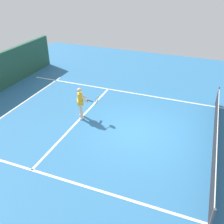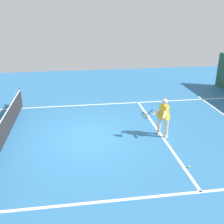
{
  "view_description": "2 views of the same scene",
  "coord_description": "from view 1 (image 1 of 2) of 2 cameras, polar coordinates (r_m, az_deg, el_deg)",
  "views": [
    {
      "loc": [
        8.88,
        2.23,
        6.35
      ],
      "look_at": [
        0.07,
        -1.19,
        0.82
      ],
      "focal_mm": 40.02,
      "sensor_mm": 36.0,
      "label": 1
    },
    {
      "loc": [
        -9.18,
        0.4,
        4.78
      ],
      "look_at": [
        -0.24,
        -0.9,
        1.13
      ],
      "focal_mm": 42.09,
      "sensor_mm": 36.0,
      "label": 2
    }
  ],
  "objects": [
    {
      "name": "ground_plane",
      "position": [
        11.14,
        5.86,
        -4.58
      ],
      "size": [
        23.48,
        23.48,
        0.0
      ],
      "primitive_type": "plane",
      "color": "teal"
    },
    {
      "name": "sideline_right_marking",
      "position": [
        8.5,
        -1.41,
        -17.95
      ],
      "size": [
        0.1,
        16.06,
        0.01
      ],
      "primitive_type": "cube",
      "color": "white",
      "rests_on": "ground"
    },
    {
      "name": "sideline_left_marking",
      "position": [
        14.25,
        9.98,
        3.41
      ],
      "size": [
        0.1,
        16.06,
        0.01
      ],
      "primitive_type": "cube",
      "color": "white",
      "rests_on": "ground"
    },
    {
      "name": "tennis_player",
      "position": [
        11.82,
        -7.14,
        2.35
      ],
      "size": [
        0.68,
        1.14,
        1.55
      ],
      "color": "beige",
      "rests_on": "ground"
    },
    {
      "name": "tennis_ball_near",
      "position": [
        14.06,
        -3.26,
        3.59
      ],
      "size": [
        0.07,
        0.07,
        0.07
      ],
      "primitive_type": "sphere",
      "color": "#D1E533",
      "rests_on": "ground"
    },
    {
      "name": "baseline_marking",
      "position": [
        14.0,
        -20.74,
        1.26
      ],
      "size": [
        8.37,
        0.1,
        0.01
      ],
      "primitive_type": "cube",
      "color": "white",
      "rests_on": "ground"
    },
    {
      "name": "service_line_marking",
      "position": [
        12.06,
        -7.46,
        -1.69
      ],
      "size": [
        7.37,
        0.1,
        0.01
      ],
      "primitive_type": "cube",
      "color": "white",
      "rests_on": "ground"
    },
    {
      "name": "court_net",
      "position": [
        10.69,
        22.51,
        -5.7
      ],
      "size": [
        8.05,
        0.08,
        1.0
      ],
      "color": "#4C4C51",
      "rests_on": "ground"
    }
  ]
}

